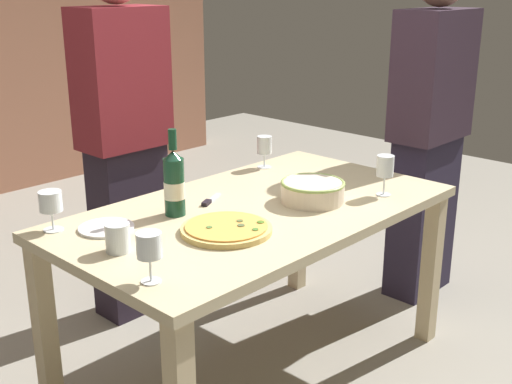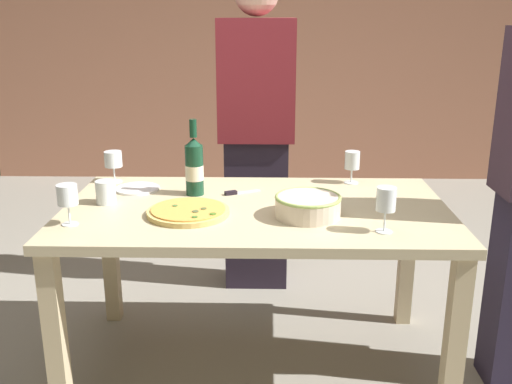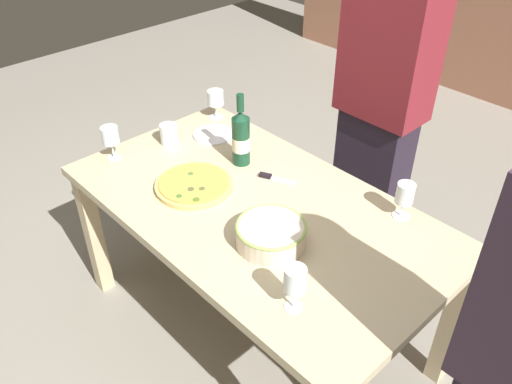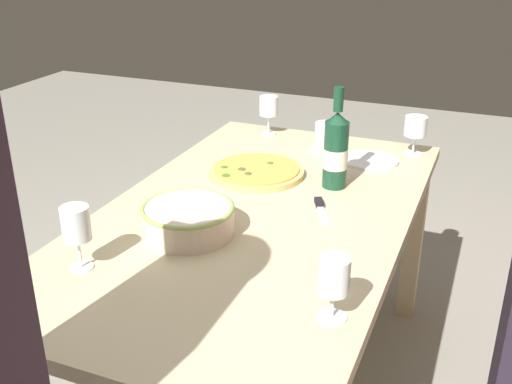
# 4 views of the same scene
# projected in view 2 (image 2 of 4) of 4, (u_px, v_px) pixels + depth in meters

# --- Properties ---
(ground_plane) EXTENTS (8.00, 8.00, 0.00)m
(ground_plane) POSITION_uv_depth(u_px,v_px,m) (256.00, 363.00, 2.65)
(ground_plane) COLOR gray
(dining_table) EXTENTS (1.60, 0.90, 0.75)m
(dining_table) POSITION_uv_depth(u_px,v_px,m) (256.00, 227.00, 2.46)
(dining_table) COLOR #C5B58C
(dining_table) RESTS_ON ground
(brick_wall_back) EXTENTS (5.13, 0.16, 2.46)m
(brick_wall_back) POSITION_uv_depth(u_px,v_px,m) (264.00, 46.00, 5.35)
(brick_wall_back) COLOR #B07459
(brick_wall_back) RESTS_ON ground
(pizza) EXTENTS (0.33, 0.33, 0.03)m
(pizza) POSITION_uv_depth(u_px,v_px,m) (188.00, 212.00, 2.33)
(pizza) COLOR #DAB765
(pizza) RESTS_ON dining_table
(serving_bowl) EXTENTS (0.26, 0.26, 0.09)m
(serving_bowl) POSITION_uv_depth(u_px,v_px,m) (308.00, 205.00, 2.30)
(serving_bowl) COLOR beige
(serving_bowl) RESTS_ON dining_table
(wine_bottle) EXTENTS (0.08, 0.08, 0.34)m
(wine_bottle) POSITION_uv_depth(u_px,v_px,m) (194.00, 166.00, 2.56)
(wine_bottle) COLOR #153F29
(wine_bottle) RESTS_ON dining_table
(wine_glass_near_pizza) EXTENTS (0.07, 0.07, 0.17)m
(wine_glass_near_pizza) POSITION_uv_depth(u_px,v_px,m) (386.00, 200.00, 2.11)
(wine_glass_near_pizza) COLOR white
(wine_glass_near_pizza) RESTS_ON dining_table
(wine_glass_by_bottle) EXTENTS (0.08, 0.08, 0.15)m
(wine_glass_by_bottle) POSITION_uv_depth(u_px,v_px,m) (113.00, 160.00, 2.76)
(wine_glass_by_bottle) COLOR white
(wine_glass_by_bottle) RESTS_ON dining_table
(wine_glass_far_left) EXTENTS (0.07, 0.07, 0.15)m
(wine_glass_far_left) POSITION_uv_depth(u_px,v_px,m) (352.00, 161.00, 2.74)
(wine_glass_far_left) COLOR white
(wine_glass_far_left) RESTS_ON dining_table
(wine_glass_far_right) EXTENTS (0.08, 0.08, 0.16)m
(wine_glass_far_right) POSITION_uv_depth(u_px,v_px,m) (67.00, 197.00, 2.19)
(wine_glass_far_right) COLOR white
(wine_glass_far_right) RESTS_ON dining_table
(cup_amber) EXTENTS (0.08, 0.08, 0.10)m
(cup_amber) POSITION_uv_depth(u_px,v_px,m) (106.00, 192.00, 2.46)
(cup_amber) COLOR white
(cup_amber) RESTS_ON dining_table
(side_plate) EXTENTS (0.20, 0.20, 0.01)m
(side_plate) POSITION_uv_depth(u_px,v_px,m) (137.00, 189.00, 2.66)
(side_plate) COLOR white
(side_plate) RESTS_ON dining_table
(pizza_knife) EXTENTS (0.16, 0.09, 0.02)m
(pizza_knife) POSITION_uv_depth(u_px,v_px,m) (238.00, 192.00, 2.60)
(pizza_knife) COLOR silver
(pizza_knife) RESTS_ON dining_table
(person_host) EXTENTS (0.41, 0.24, 1.74)m
(person_host) POSITION_uv_depth(u_px,v_px,m) (256.00, 134.00, 3.20)
(person_host) COLOR #261E2B
(person_host) RESTS_ON ground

